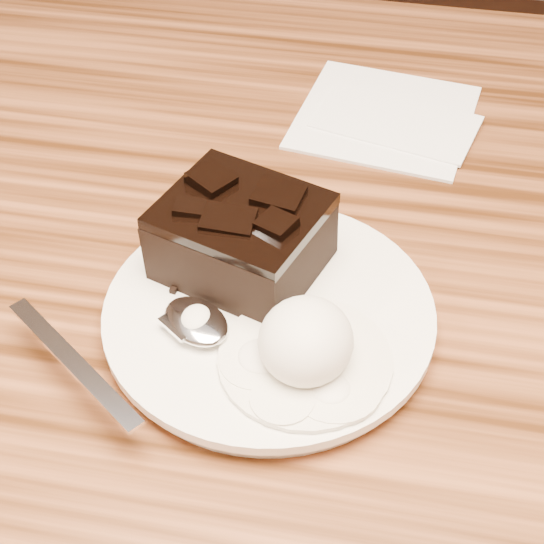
% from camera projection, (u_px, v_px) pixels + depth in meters
% --- Properties ---
extents(dining_table, '(1.20, 0.80, 0.75)m').
position_uv_depth(dining_table, '(201.00, 517.00, 0.87)').
color(dining_table, '#331909').
rests_on(dining_table, floor).
extents(plate, '(0.21, 0.21, 0.02)m').
position_uv_depth(plate, '(269.00, 318.00, 0.55)').
color(plate, white).
rests_on(plate, dining_table).
extents(brownie, '(0.12, 0.11, 0.05)m').
position_uv_depth(brownie, '(242.00, 240.00, 0.55)').
color(brownie, black).
rests_on(brownie, plate).
extents(ice_cream_scoop, '(0.06, 0.06, 0.05)m').
position_uv_depth(ice_cream_scoop, '(306.00, 341.00, 0.50)').
color(ice_cream_scoop, white).
rests_on(ice_cream_scoop, plate).
extents(melt_puddle, '(0.10, 0.10, 0.00)m').
position_uv_depth(melt_puddle, '(305.00, 361.00, 0.51)').
color(melt_puddle, white).
rests_on(melt_puddle, plate).
extents(spoon, '(0.17, 0.14, 0.01)m').
position_uv_depth(spoon, '(196.00, 323.00, 0.53)').
color(spoon, silver).
rests_on(spoon, plate).
extents(napkin, '(0.16, 0.16, 0.01)m').
position_uv_depth(napkin, '(385.00, 116.00, 0.72)').
color(napkin, white).
rests_on(napkin, dining_table).
extents(crumb_a, '(0.01, 0.01, 0.00)m').
position_uv_depth(crumb_a, '(201.00, 333.00, 0.52)').
color(crumb_a, black).
rests_on(crumb_a, plate).
extents(crumb_b, '(0.01, 0.01, 0.00)m').
position_uv_depth(crumb_b, '(269.00, 335.00, 0.52)').
color(crumb_b, black).
rests_on(crumb_b, plate).
extents(crumb_c, '(0.01, 0.01, 0.00)m').
position_uv_depth(crumb_c, '(174.00, 289.00, 0.55)').
color(crumb_c, black).
rests_on(crumb_c, plate).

